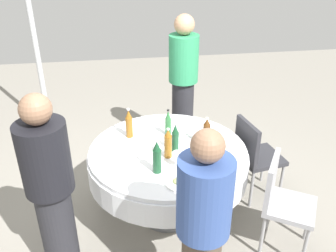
# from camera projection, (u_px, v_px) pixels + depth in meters

# --- Properties ---
(ground_plane) EXTENTS (10.00, 10.00, 0.00)m
(ground_plane) POSITION_uv_depth(u_px,v_px,m) (168.00, 212.00, 3.61)
(ground_plane) COLOR gray
(dining_table) EXTENTS (1.45, 1.45, 0.74)m
(dining_table) POSITION_uv_depth(u_px,v_px,m) (168.00, 163.00, 3.33)
(dining_table) COLOR white
(dining_table) RESTS_ON ground_plane
(bottle_dark_green_right) EXTENTS (0.06, 0.06, 0.28)m
(bottle_dark_green_right) POSITION_uv_depth(u_px,v_px,m) (175.00, 138.00, 3.18)
(bottle_dark_green_right) COLOR #194728
(bottle_dark_green_right) RESTS_ON dining_table
(bottle_amber_south) EXTENTS (0.07, 0.07, 0.29)m
(bottle_amber_south) POSITION_uv_depth(u_px,v_px,m) (129.00, 124.00, 3.40)
(bottle_amber_south) COLOR #8C5619
(bottle_amber_south) RESTS_ON dining_table
(bottle_green_far) EXTENTS (0.06, 0.06, 0.27)m
(bottle_green_far) POSITION_uv_depth(u_px,v_px,m) (168.00, 123.00, 3.43)
(bottle_green_far) COLOR #2D6B38
(bottle_green_far) RESTS_ON dining_table
(bottle_brown_north) EXTENTS (0.06, 0.06, 0.28)m
(bottle_brown_north) POSITION_uv_depth(u_px,v_px,m) (206.00, 132.00, 3.27)
(bottle_brown_north) COLOR #593314
(bottle_brown_north) RESTS_ON dining_table
(bottle_amber_outer) EXTENTS (0.07, 0.07, 0.28)m
(bottle_amber_outer) POSITION_uv_depth(u_px,v_px,m) (168.00, 144.00, 3.09)
(bottle_amber_outer) COLOR #8C5619
(bottle_amber_outer) RESTS_ON dining_table
(bottle_dark_green_east) EXTENTS (0.07, 0.07, 0.30)m
(bottle_dark_green_east) POSITION_uv_depth(u_px,v_px,m) (157.00, 157.00, 2.89)
(bottle_dark_green_east) COLOR #194728
(bottle_dark_green_east) RESTS_ON dining_table
(wine_glass_north) EXTENTS (0.06, 0.06, 0.14)m
(wine_glass_north) POSITION_uv_depth(u_px,v_px,m) (177.00, 156.00, 2.98)
(wine_glass_north) COLOR white
(wine_glass_north) RESTS_ON dining_table
(wine_glass_outer) EXTENTS (0.07, 0.07, 0.14)m
(wine_glass_outer) POSITION_uv_depth(u_px,v_px,m) (177.00, 134.00, 3.32)
(wine_glass_outer) COLOR white
(wine_glass_outer) RESTS_ON dining_table
(plate_front) EXTENTS (0.25, 0.25, 0.02)m
(plate_front) POSITION_uv_depth(u_px,v_px,m) (122.00, 166.00, 3.01)
(plate_front) COLOR white
(plate_front) RESTS_ON dining_table
(plate_mid) EXTENTS (0.23, 0.23, 0.04)m
(plate_mid) POSITION_uv_depth(u_px,v_px,m) (180.00, 182.00, 2.81)
(plate_mid) COLOR white
(plate_mid) RESTS_ON dining_table
(fork_south) EXTENTS (0.09, 0.17, 0.00)m
(fork_south) POSITION_uv_depth(u_px,v_px,m) (186.00, 134.00, 3.50)
(fork_south) COLOR silver
(fork_south) RESTS_ON dining_table
(knife_far) EXTENTS (0.18, 0.06, 0.00)m
(knife_far) POSITION_uv_depth(u_px,v_px,m) (190.00, 159.00, 3.11)
(knife_far) COLOR silver
(knife_far) RESTS_ON dining_table
(folded_napkin) EXTENTS (0.14, 0.14, 0.02)m
(folded_napkin) POSITION_uv_depth(u_px,v_px,m) (145.00, 138.00, 3.41)
(folded_napkin) COLOR white
(folded_napkin) RESTS_ON dining_table
(person_right) EXTENTS (0.34, 0.34, 1.59)m
(person_right) POSITION_uv_depth(u_px,v_px,m) (51.00, 193.00, 2.57)
(person_right) COLOR #26262B
(person_right) RESTS_ON ground_plane
(person_south) EXTENTS (0.34, 0.34, 1.53)m
(person_south) POSITION_uv_depth(u_px,v_px,m) (203.00, 231.00, 2.29)
(person_south) COLOR #4C3F33
(person_south) RESTS_ON ground_plane
(person_far) EXTENTS (0.34, 0.34, 1.69)m
(person_far) POSITION_uv_depth(u_px,v_px,m) (183.00, 83.00, 4.26)
(person_far) COLOR #26262B
(person_far) RESTS_ON ground_plane
(chair_east) EXTENTS (0.46, 0.46, 0.87)m
(chair_east) POSITION_uv_depth(u_px,v_px,m) (254.00, 153.00, 3.62)
(chair_east) COLOR #2D2D33
(chair_east) RESTS_ON ground_plane
(chair_inner) EXTENTS (0.55, 0.55, 0.87)m
(chair_inner) POSITION_uv_depth(u_px,v_px,m) (282.00, 198.00, 3.01)
(chair_inner) COLOR #99999E
(chair_inner) RESTS_ON ground_plane
(tent_pole_main) EXTENTS (0.07, 0.07, 2.31)m
(tent_pole_main) POSITION_uv_depth(u_px,v_px,m) (36.00, 49.00, 4.58)
(tent_pole_main) COLOR #B2B5B7
(tent_pole_main) RESTS_ON ground_plane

